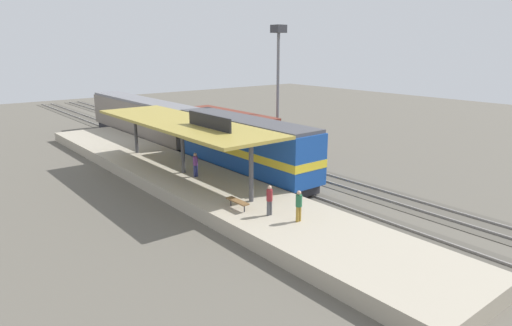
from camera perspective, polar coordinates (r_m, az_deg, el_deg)
name	(u,v)px	position (r m, az deg, el deg)	size (l,w,h in m)	color
ground_plane	(254,169)	(37.05, -0.24, -0.78)	(120.00, 120.00, 0.00)	#5B564C
track_near	(235,173)	(35.88, -2.74, -1.27)	(3.20, 110.00, 0.16)	#4E4941
track_far	(278,164)	(38.66, 2.77, -0.08)	(3.20, 110.00, 0.16)	#4E4941
platform	(184,178)	(33.38, -9.14, -1.94)	(6.00, 44.00, 0.90)	#A89E89
station_canopy	(182,124)	(32.37, -9.35, 4.97)	(5.20, 18.00, 4.70)	#47474C
platform_bench	(237,201)	(25.57, -2.38, -4.90)	(0.44, 1.70, 0.50)	#333338
locomotive	(244,147)	(34.31, -1.56, 2.10)	(2.93, 14.43, 4.44)	#28282D
passenger_carriage_single	(142,119)	(49.62, -14.32, 5.49)	(2.90, 20.00, 4.24)	#28282D
freight_car	(230,130)	(43.57, -3.31, 4.22)	(2.80, 12.00, 3.54)	#28282D
light_mast	(278,62)	(42.28, 2.84, 12.68)	(1.10, 1.10, 11.70)	slate
person_waiting	(269,199)	(24.44, 1.73, -4.56)	(0.34, 0.34, 1.71)	#4C4C51
person_walking	(195,163)	(31.87, -7.71, -0.06)	(0.34, 0.34, 1.71)	navy
person_boarding	(299,204)	(23.70, 5.47, -5.26)	(0.34, 0.34, 1.71)	olive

